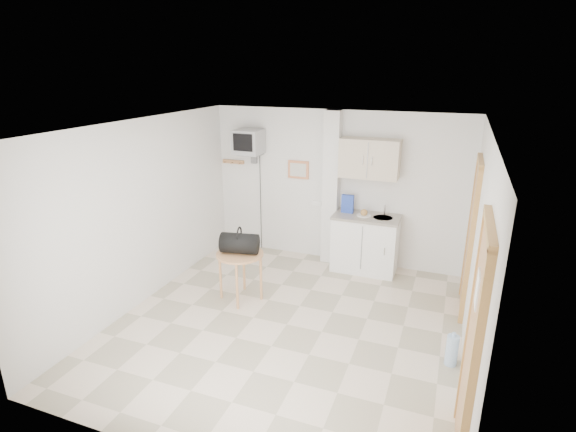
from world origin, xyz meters
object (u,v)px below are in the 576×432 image
at_px(duffel_bag, 240,243).
at_px(crt_television, 249,143).
at_px(round_table, 240,259).
at_px(water_bottle, 452,350).

bearing_deg(duffel_bag, crt_television, 99.74).
relative_size(round_table, duffel_bag, 1.26).
xyz_separation_m(duffel_bag, water_bottle, (2.83, -0.52, -0.66)).
bearing_deg(round_table, water_bottle, -10.18).
bearing_deg(crt_television, water_bottle, -31.81).
height_order(duffel_bag, water_bottle, duffel_bag).
bearing_deg(round_table, duffel_bag, 108.94).
bearing_deg(water_bottle, round_table, 169.82).
distance_m(round_table, water_bottle, 2.90).
xyz_separation_m(crt_television, round_table, (0.61, -1.62, -1.33)).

